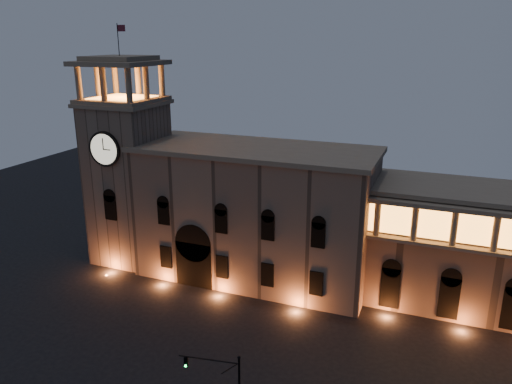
# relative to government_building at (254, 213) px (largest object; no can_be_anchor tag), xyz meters

# --- Properties ---
(ground) EXTENTS (160.00, 160.00, 0.00)m
(ground) POSITION_rel_government_building_xyz_m (2.08, -21.93, -8.77)
(ground) COLOR black
(ground) RESTS_ON ground
(government_building) EXTENTS (30.80, 12.80, 17.60)m
(government_building) POSITION_rel_government_building_xyz_m (0.00, 0.00, 0.00)
(government_building) COLOR #77604E
(government_building) RESTS_ON ground
(clock_tower) EXTENTS (9.80, 9.80, 32.40)m
(clock_tower) POSITION_rel_government_building_xyz_m (-18.42, -0.95, 3.73)
(clock_tower) COLOR #77604E
(clock_tower) RESTS_ON ground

